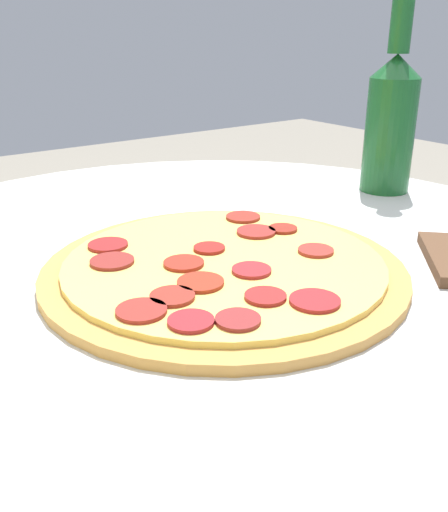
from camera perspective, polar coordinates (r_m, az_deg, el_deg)
table at (r=0.72m, az=-0.92°, el=-13.54°), size 0.90×0.90×0.70m
pizza at (r=0.56m, az=-0.04°, el=-1.17°), size 0.36×0.36×0.02m
beer_bottle at (r=0.87m, az=16.37°, el=13.15°), size 0.07×0.07×0.28m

